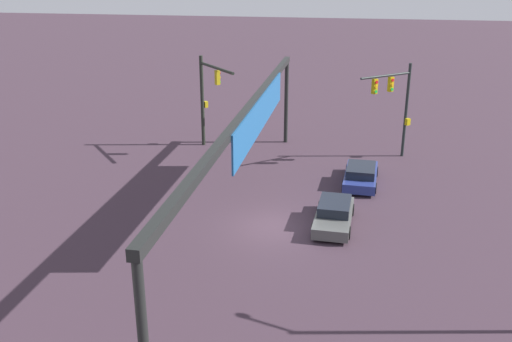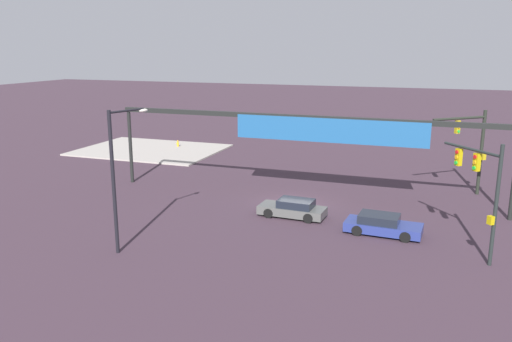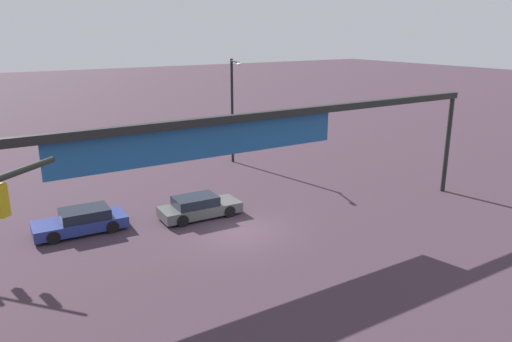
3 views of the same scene
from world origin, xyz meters
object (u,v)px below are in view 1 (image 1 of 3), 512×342
sedan_car_waiting_far (361,175)px  traffic_signal_near_corner (396,98)px  sedan_car_approaching (334,214)px  traffic_signal_opposite_side (207,91)px

sedan_car_waiting_far → traffic_signal_near_corner: bearing=-18.5°
sedan_car_waiting_far → sedan_car_approaching: bearing=170.4°
traffic_signal_near_corner → sedan_car_approaching: 12.12m
traffic_signal_opposite_side → sedan_car_waiting_far: size_ratio=1.41×
traffic_signal_opposite_side → sedan_car_waiting_far: 12.50m
traffic_signal_near_corner → traffic_signal_opposite_side: 12.79m
sedan_car_approaching → sedan_car_waiting_far: (-5.95, 1.31, 0.00)m
sedan_car_approaching → sedan_car_waiting_far: bearing=170.1°
traffic_signal_near_corner → sedan_car_approaching: bearing=33.2°
traffic_signal_opposite_side → sedan_car_waiting_far: traffic_signal_opposite_side is taller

